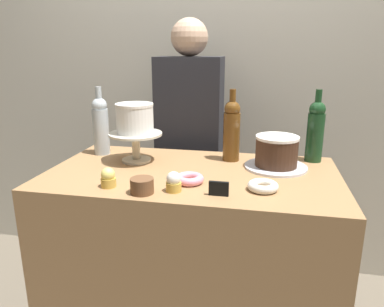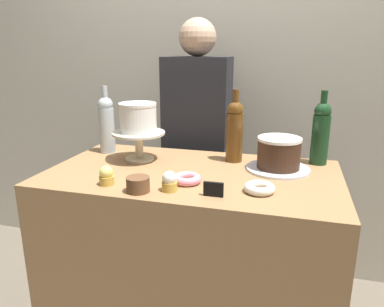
% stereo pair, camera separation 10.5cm
% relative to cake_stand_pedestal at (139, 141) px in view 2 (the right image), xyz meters
% --- Properties ---
extents(back_wall, '(6.00, 0.05, 2.60)m').
position_rel_cake_stand_pedestal_xyz_m(back_wall, '(0.28, 0.81, 0.26)').
color(back_wall, '#BCB7A8').
rests_on(back_wall, ground_plane).
extents(display_counter, '(1.21, 0.66, 0.95)m').
position_rel_cake_stand_pedestal_xyz_m(display_counter, '(0.28, -0.10, -0.56)').
color(display_counter, '#997047').
rests_on(display_counter, ground_plane).
extents(cake_stand_pedestal, '(0.24, 0.24, 0.13)m').
position_rel_cake_stand_pedestal_xyz_m(cake_stand_pedestal, '(0.00, 0.00, 0.00)').
color(cake_stand_pedestal, beige).
rests_on(cake_stand_pedestal, display_counter).
extents(white_layer_cake, '(0.17, 0.17, 0.13)m').
position_rel_cake_stand_pedestal_xyz_m(white_layer_cake, '(0.00, 0.00, 0.11)').
color(white_layer_cake, white).
rests_on(white_layer_cake, cake_stand_pedestal).
extents(silver_serving_platter, '(0.27, 0.27, 0.01)m').
position_rel_cake_stand_pedestal_xyz_m(silver_serving_platter, '(0.62, 0.03, -0.09)').
color(silver_serving_platter, silver).
rests_on(silver_serving_platter, display_counter).
extents(chocolate_round_cake, '(0.18, 0.18, 0.13)m').
position_rel_cake_stand_pedestal_xyz_m(chocolate_round_cake, '(0.62, 0.03, -0.02)').
color(chocolate_round_cake, '#3D2619').
rests_on(chocolate_round_cake, silver_serving_platter).
extents(wine_bottle_green, '(0.08, 0.08, 0.33)m').
position_rel_cake_stand_pedestal_xyz_m(wine_bottle_green, '(0.79, 0.17, 0.05)').
color(wine_bottle_green, '#193D1E').
rests_on(wine_bottle_green, display_counter).
extents(wine_bottle_amber, '(0.08, 0.08, 0.33)m').
position_rel_cake_stand_pedestal_xyz_m(wine_bottle_amber, '(0.42, 0.10, 0.05)').
color(wine_bottle_amber, '#5B3814').
rests_on(wine_bottle_amber, display_counter).
extents(wine_bottle_clear, '(0.08, 0.08, 0.33)m').
position_rel_cake_stand_pedestal_xyz_m(wine_bottle_clear, '(-0.21, 0.09, 0.05)').
color(wine_bottle_clear, '#B2BCC1').
rests_on(wine_bottle_clear, display_counter).
extents(cupcake_lemon, '(0.06, 0.06, 0.07)m').
position_rel_cake_stand_pedestal_xyz_m(cupcake_lemon, '(0.01, -0.33, -0.06)').
color(cupcake_lemon, gold).
rests_on(cupcake_lemon, display_counter).
extents(cupcake_vanilla, '(0.06, 0.06, 0.07)m').
position_rel_cake_stand_pedestal_xyz_m(cupcake_vanilla, '(0.26, -0.32, -0.06)').
color(cupcake_vanilla, gold).
rests_on(cupcake_vanilla, display_counter).
extents(donut_pink, '(0.11, 0.11, 0.03)m').
position_rel_cake_stand_pedestal_xyz_m(donut_pink, '(0.29, -0.23, -0.08)').
color(donut_pink, pink).
rests_on(donut_pink, display_counter).
extents(donut_sugar, '(0.11, 0.11, 0.03)m').
position_rel_cake_stand_pedestal_xyz_m(donut_sugar, '(0.57, -0.25, -0.08)').
color(donut_sugar, silver).
rests_on(donut_sugar, display_counter).
extents(cookie_stack, '(0.08, 0.08, 0.05)m').
position_rel_cake_stand_pedestal_xyz_m(cookie_stack, '(0.15, -0.36, -0.06)').
color(cookie_stack, brown).
rests_on(cookie_stack, display_counter).
extents(price_sign_chalkboard, '(0.07, 0.01, 0.05)m').
position_rel_cake_stand_pedestal_xyz_m(price_sign_chalkboard, '(0.42, -0.33, -0.07)').
color(price_sign_chalkboard, black).
rests_on(price_sign_chalkboard, display_counter).
extents(barista_figure, '(0.36, 0.22, 1.60)m').
position_rel_cake_stand_pedestal_xyz_m(barista_figure, '(0.15, 0.48, -0.20)').
color(barista_figure, black).
rests_on(barista_figure, ground_plane).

